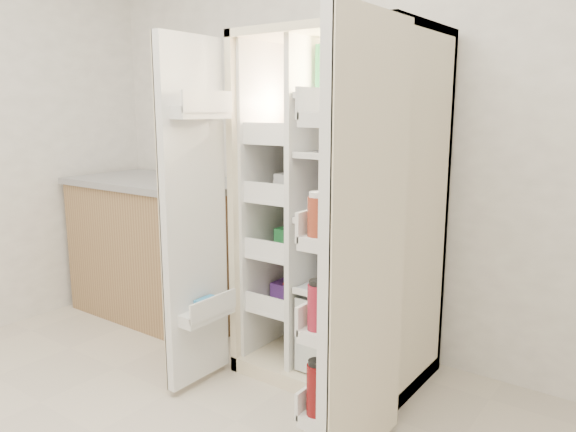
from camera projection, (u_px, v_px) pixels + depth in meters
The scene contains 5 objects.
wall_back at pixel (360, 121), 3.13m from camera, with size 4.00×0.02×2.70m, color white.
refrigerator at pixel (346, 237), 2.91m from camera, with size 0.92×0.70×1.80m.
freezer_door at pixel (195, 217), 2.70m from camera, with size 0.15×0.40×1.72m.
fridge_door at pixel (361, 257), 2.06m from camera, with size 0.17×0.58×1.72m.
kitchen_counter at pixel (164, 248), 3.75m from camera, with size 1.31×0.70×0.95m.
Camera 1 is at (1.54, -0.81, 1.42)m, focal length 34.00 mm.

